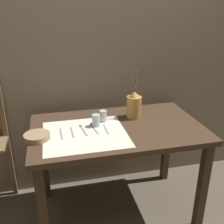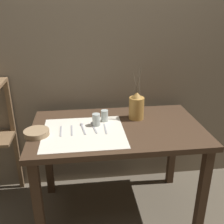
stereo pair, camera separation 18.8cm
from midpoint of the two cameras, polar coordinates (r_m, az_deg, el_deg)
ground_plane at (r=2.39m, az=3.42°, el=-20.56°), size 12.00×12.00×0.00m
stone_wall_back at (r=2.27m, az=1.85°, el=11.62°), size 7.00×0.06×2.40m
wooden_table at (r=1.99m, az=3.86°, el=-6.04°), size 1.26×0.76×0.79m
linen_cloth at (r=1.85m, az=-3.28°, el=-4.59°), size 0.57×0.52×0.00m
pitcher_with_flowers at (r=2.05m, az=7.98°, el=1.17°), size 0.12×0.12×0.43m
wooden_bowl at (r=1.85m, az=-13.33°, el=-4.52°), size 0.17×0.17×0.04m
glass_tumbler_near at (r=1.93m, az=-0.66°, el=-1.75°), size 0.06×0.06×0.09m
glass_tumbler_far at (r=2.00m, az=1.04°, el=-0.87°), size 0.06×0.06×0.09m
fork_inner at (r=1.88m, az=-8.27°, el=-4.20°), size 0.02×0.16×0.00m
fork_outer at (r=1.88m, az=-5.92°, el=-4.05°), size 0.02×0.16×0.00m
spoon_inner at (r=1.93m, az=-3.74°, el=-3.17°), size 0.04×0.18×0.02m
spoon_outer at (r=1.94m, az=-1.43°, el=-2.93°), size 0.04×0.18×0.02m
knife_center at (r=1.89m, az=1.37°, el=-3.71°), size 0.01×0.16×0.00m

